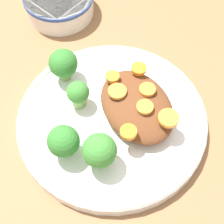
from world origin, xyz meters
name	(u,v)px	position (x,y,z in m)	size (l,w,h in m)	color
ground_plane	(112,124)	(0.00, 0.00, 0.00)	(4.00, 4.00, 0.00)	#8C603D
plate	(112,120)	(0.00, 0.00, 0.01)	(0.27, 0.27, 0.02)	white
dip_bowl	(59,2)	(0.25, -0.02, 0.02)	(0.12, 0.12, 0.04)	white
stew_mound	(137,106)	(-0.01, -0.03, 0.04)	(0.13, 0.09, 0.03)	brown
broccoli_floret_0	(64,142)	(-0.02, 0.08, 0.05)	(0.04, 0.04, 0.05)	#759E51
broccoli_floret_1	(63,64)	(0.09, 0.03, 0.05)	(0.04, 0.04, 0.05)	#759E51
broccoli_floret_2	(99,151)	(-0.06, 0.04, 0.05)	(0.04, 0.04, 0.06)	#759E51
broccoli_floret_3	(78,94)	(0.04, 0.03, 0.04)	(0.03, 0.03, 0.04)	#7FA85B
carrot_slice_0	(169,118)	(-0.05, -0.06, 0.06)	(0.03, 0.03, 0.01)	orange
carrot_slice_1	(117,91)	(0.02, -0.02, 0.05)	(0.03, 0.03, 0.00)	orange
carrot_slice_2	(130,131)	(-0.05, 0.00, 0.06)	(0.02, 0.02, 0.01)	orange
carrot_slice_3	(147,88)	(0.00, -0.05, 0.05)	(0.02, 0.02, 0.00)	orange
carrot_slice_4	(112,77)	(0.04, -0.02, 0.06)	(0.02, 0.02, 0.01)	orange
carrot_slice_5	(145,107)	(-0.02, -0.04, 0.06)	(0.02, 0.02, 0.01)	orange
carrot_slice_6	(139,69)	(0.04, -0.06, 0.06)	(0.02, 0.02, 0.01)	orange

